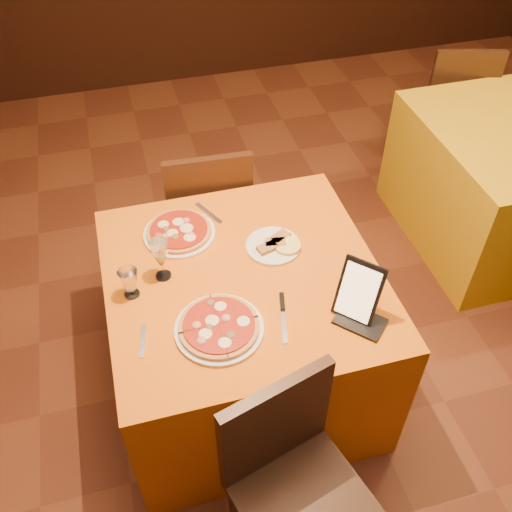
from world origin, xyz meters
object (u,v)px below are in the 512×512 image
object	(u,v)px
tablet	(359,291)
pizza_near	(219,328)
main_table	(244,331)
chair_main_near	(304,501)
chair_side_far	(448,103)
wine_glass	(161,260)
side_table	(511,182)
pizza_far	(179,232)
water_glass	(130,283)
chair_main_far	(207,209)

from	to	relation	value
tablet	pizza_near	bearing A→B (deg)	-139.59
main_table	chair_main_near	bearing A→B (deg)	-90.00
chair_side_far	wine_glass	xyz separation A→B (m)	(-2.09, -1.36, 0.39)
side_table	tablet	distance (m)	1.78
chair_main_near	pizza_far	bearing A→B (deg)	84.42
chair_side_far	chair_main_near	bearing A→B (deg)	67.40
chair_side_far	tablet	distance (m)	2.29
pizza_near	pizza_far	size ratio (longest dim) A/B	1.07
water_glass	tablet	xyz separation A→B (m)	(0.80, -0.32, 0.06)
chair_main_near	chair_main_far	distance (m)	1.61
water_glass	side_table	bearing A→B (deg)	15.95
chair_side_far	wine_glass	bearing A→B (deg)	48.78
chair_main_near	pizza_near	world-z (taller)	chair_main_near
wine_glass	chair_side_far	bearing A→B (deg)	32.98
chair_side_far	pizza_far	size ratio (longest dim) A/B	2.94
main_table	wine_glass	size ratio (longest dim) A/B	5.79
tablet	chair_side_far	bearing A→B (deg)	97.05
chair_main_far	pizza_near	distance (m)	1.10
side_table	tablet	xyz separation A→B (m)	(-1.42, -0.95, 0.49)
main_table	chair_main_near	world-z (taller)	chair_main_near
water_glass	tablet	bearing A→B (deg)	-21.42
side_table	chair_main_near	size ratio (longest dim) A/B	1.21
chair_main_near	wine_glass	distance (m)	1.02
chair_side_far	pizza_near	size ratio (longest dim) A/B	2.75
main_table	water_glass	world-z (taller)	water_glass
main_table	chair_main_near	distance (m)	0.82
chair_main_far	chair_side_far	xyz separation A→B (m)	(1.78, 0.64, 0.00)
chair_main_far	water_glass	size ratio (longest dim) A/B	7.00
side_table	wine_glass	xyz separation A→B (m)	(-2.09, -0.57, 0.47)
chair_main_near	chair_side_far	xyz separation A→B (m)	(1.78, 2.25, 0.00)
side_table	water_glass	xyz separation A→B (m)	(-2.23, -0.64, 0.44)
chair_main_far	wine_glass	distance (m)	0.87
wine_glass	water_glass	world-z (taller)	wine_glass
side_table	pizza_near	bearing A→B (deg)	-155.15
pizza_near	tablet	xyz separation A→B (m)	(0.51, -0.05, 0.10)
chair_main_near	wine_glass	bearing A→B (deg)	93.12
main_table	chair_main_far	bearing A→B (deg)	90.00
chair_main_far	water_glass	world-z (taller)	chair_main_far
chair_side_far	pizza_far	xyz separation A→B (m)	(-1.99, -1.13, 0.31)
side_table	wine_glass	size ratio (longest dim) A/B	5.79
main_table	pizza_far	xyz separation A→B (m)	(-0.21, 0.30, 0.39)
pizza_far	tablet	xyz separation A→B (m)	(0.57, -0.60, 0.10)
side_table	chair_side_far	world-z (taller)	chair_side_far
chair_main_near	wine_glass	xyz separation A→B (m)	(-0.31, 0.89, 0.39)
side_table	water_glass	bearing A→B (deg)	-164.05
side_table	tablet	world-z (taller)	tablet
main_table	wine_glass	distance (m)	0.57
chair_main_near	pizza_far	xyz separation A→B (m)	(-0.21, 1.12, 0.31)
pizza_near	tablet	size ratio (longest dim) A/B	1.36
side_table	chair_main_far	size ratio (longest dim) A/B	1.21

